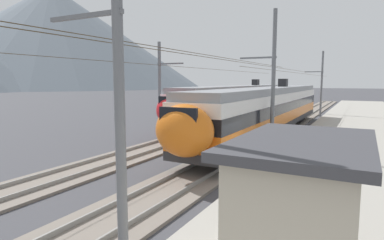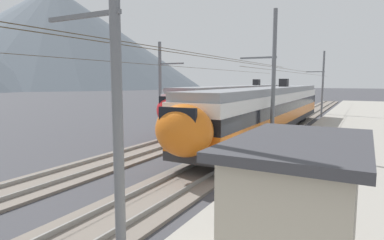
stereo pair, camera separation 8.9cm
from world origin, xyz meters
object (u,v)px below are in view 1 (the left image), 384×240
object	(u,v)px
catenary_mast_west	(114,87)
catenary_mast_east	(320,83)
train_far_track	(242,101)
platform_shelter	(301,216)
passenger_walking	(260,176)
catenary_mast_far_side	(161,88)
potted_plant_platform_edge	(287,171)
catenary_mast_mid	(271,81)
platform_sign	(292,142)
train_near_platform	(269,108)
handbag_beside_passenger	(266,193)
handbag_near_sign	(276,178)

from	to	relation	value
catenary_mast_west	catenary_mast_east	xyz separation A→B (m)	(36.74, 0.00, -0.11)
train_far_track	platform_shelter	distance (m)	29.59
passenger_walking	platform_shelter	bearing A→B (deg)	-153.99
platform_shelter	catenary_mast_far_side	bearing A→B (deg)	41.23
potted_plant_platform_edge	catenary_mast_west	bearing A→B (deg)	162.81
catenary_mast_mid	potted_plant_platform_edge	xyz separation A→B (m)	(-5.96, -2.28, -3.55)
platform_sign	potted_plant_platform_edge	distance (m)	1.21
catenary_mast_mid	potted_plant_platform_edge	world-z (taller)	catenary_mast_mid
catenary_mast_west	train_far_track	bearing A→B (deg)	13.88
catenary_mast_west	potted_plant_platform_edge	bearing A→B (deg)	-17.19
platform_sign	passenger_walking	xyz separation A→B (m)	(-3.44, 0.31, -0.57)
train_far_track	catenary_mast_east	bearing A→B (deg)	-38.65
train_near_platform	platform_shelter	bearing A→B (deg)	-163.45
platform_sign	platform_shelter	xyz separation A→B (m)	(-7.36, -1.61, -0.01)
catenary_mast_far_side	catenary_mast_east	bearing A→B (deg)	-21.72
catenary_mast_west	catenary_mast_far_side	bearing A→B (deg)	30.12
train_far_track	catenary_mast_mid	world-z (taller)	catenary_mast_mid
catenary_mast_mid	train_near_platform	bearing A→B (deg)	15.36
train_near_platform	potted_plant_platform_edge	size ratio (longest dim) A/B	36.58
passenger_walking	handbag_beside_passenger	size ratio (longest dim) A/B	4.15
catenary_mast_east	catenary_mast_west	bearing A→B (deg)	-180.00
train_far_track	platform_sign	distance (m)	22.19
catenary_mast_west	platform_sign	distance (m)	8.58
train_far_track	catenary_mast_far_side	distance (m)	13.32
catenary_mast_west	catenary_mast_east	world-z (taller)	catenary_mast_west
potted_plant_platform_edge	platform_shelter	bearing A→B (deg)	-166.30
catenary_mast_far_side	platform_sign	xyz separation A→B (m)	(-7.05, -11.02, -1.95)
passenger_walking	handbag_beside_passenger	world-z (taller)	passenger_walking
train_far_track	catenary_mast_mid	bearing A→B (deg)	-154.77
catenary_mast_mid	handbag_near_sign	world-z (taller)	catenary_mast_mid
catenary_mast_west	potted_plant_platform_edge	world-z (taller)	catenary_mast_west
handbag_beside_passenger	train_near_platform	bearing A→B (deg)	14.70
catenary_mast_mid	catenary_mast_east	bearing A→B (deg)	0.02
train_near_platform	catenary_mast_east	distance (m)	17.23
catenary_mast_west	handbag_near_sign	bearing A→B (deg)	-14.73
catenary_mast_west	catenary_mast_east	distance (m)	36.74
catenary_mast_west	handbag_near_sign	xyz separation A→B (m)	(7.21, -1.90, -3.71)
catenary_mast_mid	platform_sign	xyz separation A→B (m)	(-5.42, -2.34, -2.47)
catenary_mast_west	catenary_mast_far_side	size ratio (longest dim) A/B	1.00
platform_sign	platform_shelter	world-z (taller)	platform_shelter
catenary_mast_mid	platform_shelter	size ratio (longest dim) A/B	12.79
platform_shelter	handbag_near_sign	bearing A→B (deg)	17.15
catenary_mast_mid	catenary_mast_far_side	size ratio (longest dim) A/B	1.00
train_far_track	handbag_beside_passenger	size ratio (longest dim) A/B	73.61
catenary_mast_mid	handbag_near_sign	distance (m)	7.48
catenary_mast_far_side	train_near_platform	bearing A→B (deg)	-55.66
catenary_mast_mid	platform_shelter	distance (m)	13.61
handbag_beside_passenger	platform_shelter	xyz separation A→B (m)	(-4.70, -1.90, 1.36)
handbag_beside_passenger	handbag_near_sign	world-z (taller)	handbag_near_sign
handbag_beside_passenger	handbag_near_sign	size ratio (longest dim) A/B	0.97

